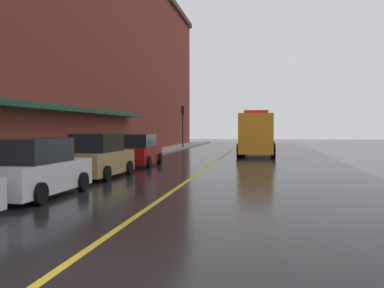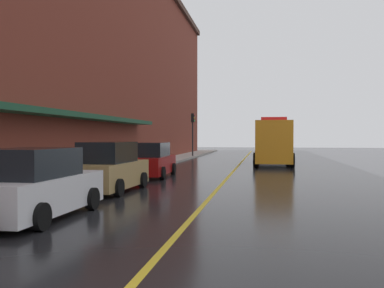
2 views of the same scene
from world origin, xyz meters
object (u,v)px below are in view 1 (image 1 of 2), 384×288
(parked_car_1, at_px, (34,170))
(parked_car_2, at_px, (99,157))
(utility_truck, at_px, (257,134))
(parking_meter_0, at_px, (73,152))
(traffic_light_near, at_px, (183,118))
(parked_car_3, at_px, (139,151))

(parked_car_1, height_order, parked_car_2, parked_car_2)
(parked_car_2, xyz_separation_m, utility_truck, (6.53, 17.35, 0.76))
(parking_meter_0, bearing_deg, parked_car_2, -14.53)
(traffic_light_near, bearing_deg, parked_car_2, -87.29)
(parking_meter_0, bearing_deg, parked_car_1, -77.13)
(parked_car_2, bearing_deg, parked_car_1, -178.24)
(parking_meter_0, distance_m, traffic_light_near, 26.73)
(parked_car_1, height_order, utility_truck, utility_truck)
(traffic_light_near, bearing_deg, utility_truck, -51.00)
(utility_truck, bearing_deg, traffic_light_near, -140.63)
(utility_truck, xyz_separation_m, parking_meter_0, (-7.87, -17.01, -0.58))
(utility_truck, bearing_deg, parked_car_2, -20.24)
(parked_car_1, height_order, parked_car_3, parked_car_1)
(parked_car_1, relative_size, traffic_light_near, 1.07)
(parking_meter_0, bearing_deg, utility_truck, 65.17)
(utility_truck, height_order, parking_meter_0, utility_truck)
(parked_car_2, relative_size, traffic_light_near, 1.03)
(utility_truck, distance_m, traffic_light_near, 12.50)
(parked_car_1, xyz_separation_m, parked_car_2, (0.02, 5.45, 0.04))
(parked_car_1, height_order, traffic_light_near, traffic_light_near)
(parking_meter_0, height_order, traffic_light_near, traffic_light_near)
(parked_car_3, height_order, parking_meter_0, parked_car_3)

